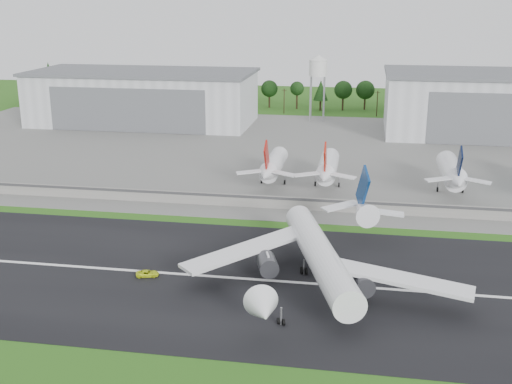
% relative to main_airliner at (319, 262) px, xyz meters
% --- Properties ---
extents(ground, '(600.00, 600.00, 0.00)m').
position_rel_main_airliner_xyz_m(ground, '(-9.30, -9.58, -4.89)').
color(ground, '#2A5514').
rests_on(ground, ground).
extents(runway, '(320.00, 60.00, 0.10)m').
position_rel_main_airliner_xyz_m(runway, '(-9.30, 0.42, -4.84)').
color(runway, black).
rests_on(runway, ground).
extents(runway_centerline, '(220.00, 1.00, 0.02)m').
position_rel_main_airliner_xyz_m(runway_centerline, '(-9.30, 0.42, -4.78)').
color(runway_centerline, white).
rests_on(runway_centerline, runway).
extents(apron, '(320.00, 150.00, 0.10)m').
position_rel_main_airliner_xyz_m(apron, '(-9.30, 110.42, -4.84)').
color(apron, slate).
rests_on(apron, ground).
extents(blast_fence, '(240.00, 0.61, 3.50)m').
position_rel_main_airliner_xyz_m(blast_fence, '(-9.30, 45.40, -3.09)').
color(blast_fence, gray).
rests_on(blast_fence, ground).
extents(hangar_west, '(97.00, 44.00, 23.20)m').
position_rel_main_airliner_xyz_m(hangar_west, '(-89.30, 155.34, 6.74)').
color(hangar_west, silver).
rests_on(hangar_west, ground).
extents(water_tower, '(8.40, 8.40, 29.40)m').
position_rel_main_airliner_xyz_m(water_tower, '(-14.30, 175.42, 19.66)').
color(water_tower, '#99999E').
rests_on(water_tower, ground).
extents(utility_poles, '(230.00, 3.00, 12.00)m').
position_rel_main_airliner_xyz_m(utility_poles, '(-9.30, 190.42, -4.89)').
color(utility_poles, black).
rests_on(utility_poles, ground).
extents(treeline, '(320.00, 16.00, 22.00)m').
position_rel_main_airliner_xyz_m(treeline, '(-9.30, 205.42, -4.89)').
color(treeline, black).
rests_on(treeline, ground).
extents(main_airliner, '(54.83, 58.11, 18.17)m').
position_rel_main_airliner_xyz_m(main_airliner, '(0.00, 0.00, 0.00)').
color(main_airliner, white).
rests_on(main_airliner, runway).
extents(ground_vehicle, '(4.92, 3.17, 1.26)m').
position_rel_main_airliner_xyz_m(ground_vehicle, '(-34.08, -1.76, -4.16)').
color(ground_vehicle, '#D4E51A').
rests_on(ground_vehicle, runway).
extents(parked_jet_red_a, '(7.36, 31.29, 16.51)m').
position_rel_main_airliner_xyz_m(parked_jet_red_a, '(-18.85, 66.95, 1.13)').
color(parked_jet_red_a, white).
rests_on(parked_jet_red_a, ground).
extents(parked_jet_red_b, '(7.36, 31.29, 16.61)m').
position_rel_main_airliner_xyz_m(parked_jet_red_b, '(-2.74, 66.97, 1.21)').
color(parked_jet_red_b, white).
rests_on(parked_jet_red_b, ground).
extents(parked_jet_navy, '(7.36, 31.29, 16.88)m').
position_rel_main_airliner_xyz_m(parked_jet_navy, '(32.43, 67.00, 1.47)').
color(parked_jet_navy, white).
rests_on(parked_jet_navy, ground).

